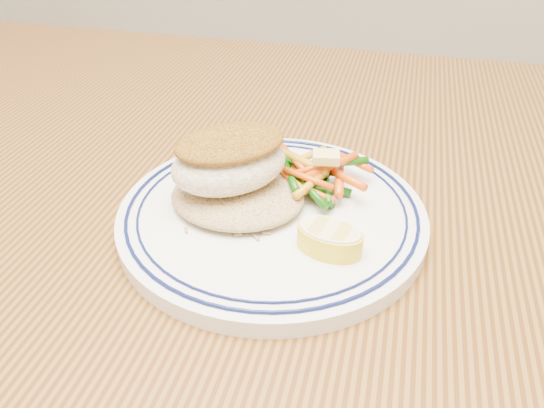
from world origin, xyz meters
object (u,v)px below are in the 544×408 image
at_px(lemon_wedge, 330,238).
at_px(fish_fillet, 230,159).
at_px(dining_table, 315,278).
at_px(vegetable_pile, 314,175).
at_px(rice_pilaf, 238,192).
at_px(plate, 272,214).

bearing_deg(lemon_wedge, fish_fillet, 153.47).
height_order(dining_table, vegetable_pile, vegetable_pile).
bearing_deg(rice_pilaf, vegetable_pile, 34.67).
distance_m(vegetable_pile, lemon_wedge, 0.09).
xyz_separation_m(dining_table, lemon_wedge, (0.02, -0.09, 0.12)).
distance_m(dining_table, plate, 0.12).
xyz_separation_m(dining_table, rice_pilaf, (-0.07, -0.04, 0.12)).
xyz_separation_m(plate, vegetable_pile, (0.03, 0.04, 0.02)).
bearing_deg(plate, fish_fillet, 173.37).
bearing_deg(plate, rice_pilaf, 177.95).
xyz_separation_m(rice_pilaf, vegetable_pile, (0.06, 0.04, 0.00)).
relative_size(dining_table, rice_pilaf, 12.69).
xyz_separation_m(plate, lemon_wedge, (0.06, -0.04, 0.02)).
bearing_deg(lemon_wedge, rice_pilaf, 153.36).
xyz_separation_m(dining_table, vegetable_pile, (-0.01, -0.00, 0.13)).
xyz_separation_m(rice_pilaf, lemon_wedge, (0.09, -0.04, 0.00)).
distance_m(dining_table, rice_pilaf, 0.15).
relative_size(plate, lemon_wedge, 4.54).
bearing_deg(vegetable_pile, fish_fillet, -150.36).
relative_size(fish_fillet, vegetable_pile, 1.22).
height_order(rice_pilaf, vegetable_pile, vegetable_pile).
relative_size(plate, rice_pilaf, 2.26).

